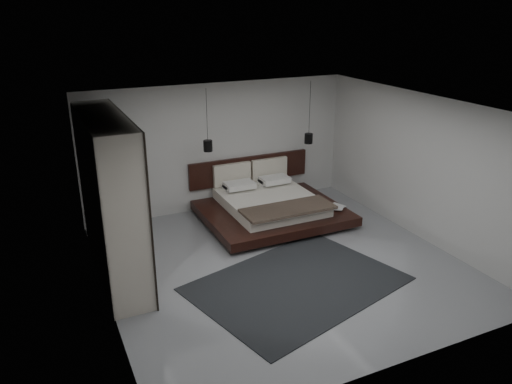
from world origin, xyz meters
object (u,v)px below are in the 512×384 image
lattice_screen (83,177)px  rug (297,284)px  bed (270,205)px  wardrobe (111,199)px  pendant_left (208,146)px  pendant_right (309,138)px

lattice_screen → rug: bearing=-48.1°
bed → wardrobe: bearing=-163.1°
pendant_left → bed: bearing=-21.4°
wardrobe → lattice_screen: bearing=99.0°
bed → rug: bed is taller
lattice_screen → wardrobe: (0.25, -1.59, 0.08)m
bed → pendant_right: 1.78m
bed → pendant_right: bearing=21.4°
wardrobe → bed: bearing=16.9°
wardrobe → rug: size_ratio=0.85×
pendant_left → rug: pendant_left is taller
bed → pendant_right: size_ratio=2.09×
lattice_screen → pendant_right: bearing=-0.9°
lattice_screen → bed: (3.66, -0.55, -1.00)m
rug → pendant_left: bearing=97.2°
pendant_right → wardrobe: 4.84m
pendant_left → wardrobe: (-2.22, -1.51, -0.26)m
lattice_screen → wardrobe: size_ratio=0.93×
rug → pendant_right: bearing=57.4°
pendant_right → rug: (-1.99, -3.11, -1.53)m
pendant_right → rug: bearing=-122.6°
lattice_screen → pendant_right: pendant_right is taller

